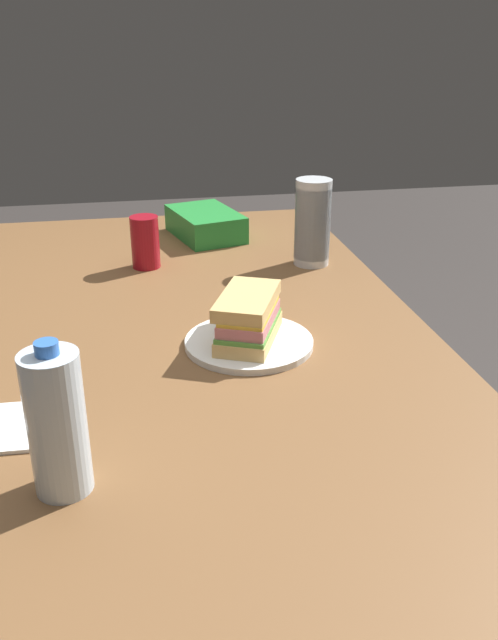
{
  "coord_description": "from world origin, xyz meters",
  "views": [
    {
      "loc": [
        -1.16,
        0.09,
        1.26
      ],
      "look_at": [
        -0.1,
        -0.11,
        0.78
      ],
      "focal_mm": 37.6,
      "sensor_mm": 36.0,
      "label": 1
    }
  ],
  "objects": [
    {
      "name": "soda_can_red",
      "position": [
        0.36,
        0.05,
        0.79
      ],
      "size": [
        0.07,
        0.07,
        0.12
      ],
      "primitive_type": "cylinder",
      "color": "maroon",
      "rests_on": "dining_table"
    },
    {
      "name": "paper_plate",
      "position": [
        -0.1,
        -0.11,
        0.74
      ],
      "size": [
        0.23,
        0.23,
        0.01
      ],
      "primitive_type": "cylinder",
      "color": "white",
      "rests_on": "dining_table"
    },
    {
      "name": "dining_table",
      "position": [
        0.0,
        0.0,
        0.65
      ],
      "size": [
        1.62,
        0.93,
        0.73
      ],
      "color": "brown",
      "rests_on": "ground_plane"
    },
    {
      "name": "ground_plane",
      "position": [
        0.0,
        0.0,
        0.0
      ],
      "size": [
        8.0,
        8.0,
        0.0
      ],
      "primitive_type": "plane",
      "color": "#383330"
    },
    {
      "name": "sandwich",
      "position": [
        -0.1,
        -0.11,
        0.79
      ],
      "size": [
        0.21,
        0.15,
        0.08
      ],
      "color": "#DBB26B",
      "rests_on": "paper_plate"
    },
    {
      "name": "chip_bag",
      "position": [
        0.58,
        -0.12,
        0.77
      ],
      "size": [
        0.26,
        0.2,
        0.07
      ],
      "primitive_type": "cube",
      "rotation": [
        0.0,
        0.0,
        0.26
      ],
      "color": "#268C38",
      "rests_on": "dining_table"
    },
    {
      "name": "plastic_cup_stack",
      "position": [
        0.31,
        -0.34,
        0.83
      ],
      "size": [
        0.08,
        0.08,
        0.2
      ],
      "color": "silver",
      "rests_on": "dining_table"
    },
    {
      "name": "water_bottle_tall",
      "position": [
        -0.45,
        0.19,
        0.83
      ],
      "size": [
        0.07,
        0.07,
        0.2
      ],
      "color": "silver",
      "rests_on": "dining_table"
    },
    {
      "name": "paper_napkin",
      "position": [
        -0.3,
        0.28,
        0.74
      ],
      "size": [
        0.13,
        0.13,
        0.01
      ],
      "primitive_type": "cube",
      "rotation": [
        0.0,
        0.0,
        1.54
      ],
      "color": "white",
      "rests_on": "dining_table"
    }
  ]
}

